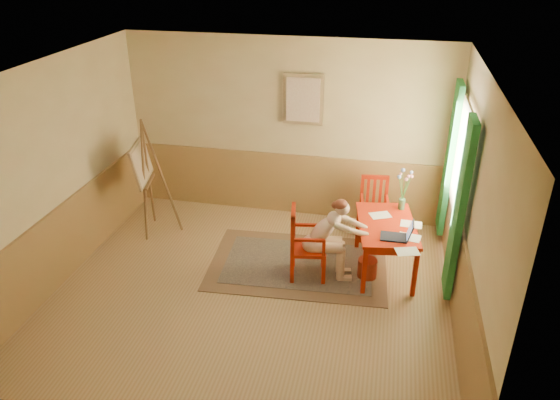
% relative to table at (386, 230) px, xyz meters
% --- Properties ---
extents(room, '(5.04, 4.54, 2.84)m').
position_rel_table_xyz_m(room, '(-1.62, -0.81, 0.77)').
color(room, tan).
rests_on(room, ground).
extents(wainscot, '(5.00, 4.50, 1.00)m').
position_rel_table_xyz_m(wainscot, '(-1.62, -0.02, -0.13)').
color(wainscot, '#B1874D').
rests_on(wainscot, room).
extents(window, '(0.12, 2.01, 2.20)m').
position_rel_table_xyz_m(window, '(0.80, 0.29, 0.71)').
color(window, white).
rests_on(window, room).
extents(wall_portrait, '(0.60, 0.05, 0.76)m').
position_rel_table_xyz_m(wall_portrait, '(-1.37, 1.39, 1.27)').
color(wall_portrait, '#997E56').
rests_on(wall_portrait, room).
extents(rug, '(2.50, 1.75, 0.02)m').
position_rel_table_xyz_m(rug, '(-1.14, -0.12, -0.62)').
color(rug, '#8C7251').
rests_on(rug, room).
extents(table, '(0.89, 1.29, 0.72)m').
position_rel_table_xyz_m(table, '(0.00, 0.00, 0.00)').
color(table, red).
rests_on(table, room).
extents(chair_left, '(0.51, 0.50, 0.99)m').
position_rel_table_xyz_m(chair_left, '(-1.02, -0.35, -0.14)').
color(chair_left, red).
rests_on(chair_left, room).
extents(chair_back, '(0.46, 0.47, 0.92)m').
position_rel_table_xyz_m(chair_back, '(-0.20, 0.91, -0.17)').
color(chair_back, red).
rests_on(chair_back, room).
extents(figure, '(0.87, 0.43, 1.15)m').
position_rel_table_xyz_m(figure, '(-0.72, -0.31, 0.00)').
color(figure, beige).
rests_on(figure, room).
extents(laptop, '(0.39, 0.23, 0.24)m').
position_rel_table_xyz_m(laptop, '(0.15, -0.35, 0.14)').
color(laptop, '#1E2338').
rests_on(laptop, table).
extents(papers, '(0.71, 1.13, 0.00)m').
position_rel_table_xyz_m(papers, '(0.19, -0.17, 0.09)').
color(papers, white).
rests_on(papers, table).
extents(vase, '(0.23, 0.28, 0.56)m').
position_rel_table_xyz_m(vase, '(0.18, 0.48, 0.35)').
color(vase, '#3F724C').
rests_on(vase, table).
extents(wastebasket, '(0.26, 0.26, 0.27)m').
position_rel_table_xyz_m(wastebasket, '(-0.20, -0.22, -0.49)').
color(wastebasket, '#A3361F').
rests_on(wastebasket, room).
extents(easel, '(0.66, 0.80, 1.78)m').
position_rel_table_xyz_m(easel, '(-3.53, 0.37, 0.42)').
color(easel, brown).
rests_on(easel, room).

